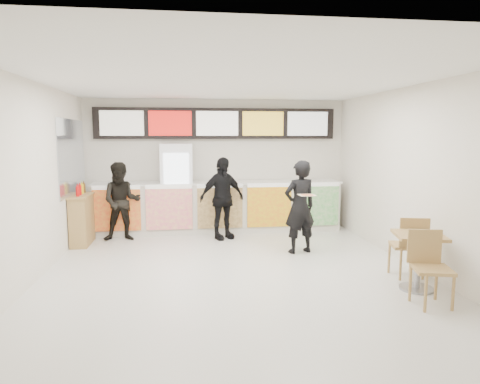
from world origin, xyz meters
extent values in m
plane|color=beige|center=(0.00, 0.00, 0.00)|extent=(7.00, 7.00, 0.00)
plane|color=white|center=(0.00, 0.00, 3.00)|extent=(7.00, 7.00, 0.00)
plane|color=silver|center=(0.00, 3.50, 1.50)|extent=(6.00, 0.00, 6.00)
plane|color=silver|center=(-3.00, 0.00, 1.50)|extent=(0.00, 7.00, 7.00)
plane|color=silver|center=(3.00, 0.00, 1.50)|extent=(0.00, 7.00, 7.00)
cube|color=silver|center=(0.00, 3.10, 0.55)|extent=(5.50, 0.70, 1.10)
cube|color=silver|center=(0.00, 3.10, 1.12)|extent=(5.56, 0.76, 0.04)
cube|color=red|center=(-2.20, 2.72, 0.61)|extent=(0.99, 0.02, 0.90)
cube|color=#D42F7A|center=(-1.10, 2.72, 0.61)|extent=(0.99, 0.02, 0.90)
cube|color=brown|center=(0.00, 2.72, 0.61)|extent=(0.99, 0.02, 0.90)
cube|color=gold|center=(1.10, 2.72, 0.61)|extent=(0.99, 0.02, 0.90)
cube|color=green|center=(2.20, 2.72, 0.61)|extent=(0.99, 0.02, 0.90)
cube|color=black|center=(0.00, 3.42, 2.45)|extent=(5.50, 0.12, 0.70)
cube|color=silver|center=(-2.12, 3.35, 2.45)|extent=(0.95, 0.02, 0.55)
cube|color=red|center=(-1.06, 3.35, 2.45)|extent=(0.95, 0.02, 0.55)
cube|color=white|center=(0.00, 3.35, 2.45)|extent=(0.95, 0.02, 0.55)
cube|color=yellow|center=(1.06, 3.35, 2.45)|extent=(0.95, 0.02, 0.55)
cube|color=silver|center=(2.12, 3.35, 2.45)|extent=(0.95, 0.02, 0.55)
cube|color=white|center=(-0.93, 3.12, 1.00)|extent=(0.70, 0.65, 2.00)
cube|color=white|center=(-0.93, 2.78, 1.05)|extent=(0.54, 0.02, 1.50)
cylinder|color=#188839|center=(-1.14, 2.82, 0.45)|extent=(0.07, 0.07, 0.22)
cylinder|color=#DB4112|center=(-1.00, 2.82, 0.45)|extent=(0.07, 0.07, 0.22)
cylinder|color=red|center=(-0.86, 2.82, 0.45)|extent=(0.07, 0.07, 0.22)
cylinder|color=blue|center=(-0.72, 2.82, 0.45)|extent=(0.07, 0.07, 0.22)
cylinder|color=#DB4112|center=(-1.14, 2.82, 0.83)|extent=(0.07, 0.07, 0.22)
cylinder|color=red|center=(-1.00, 2.82, 0.83)|extent=(0.07, 0.07, 0.22)
cylinder|color=blue|center=(-0.86, 2.82, 0.83)|extent=(0.07, 0.07, 0.22)
cylinder|color=#188839|center=(-0.72, 2.82, 0.83)|extent=(0.07, 0.07, 0.22)
cylinder|color=red|center=(-1.14, 2.82, 1.21)|extent=(0.07, 0.07, 0.22)
cylinder|color=blue|center=(-1.00, 2.82, 1.21)|extent=(0.07, 0.07, 0.22)
cylinder|color=#188839|center=(-0.86, 2.82, 1.21)|extent=(0.07, 0.07, 0.22)
cylinder|color=#DB4112|center=(-0.72, 2.82, 1.21)|extent=(0.07, 0.07, 0.22)
cylinder|color=blue|center=(-1.14, 2.82, 1.59)|extent=(0.07, 0.07, 0.22)
cylinder|color=#188839|center=(-1.00, 2.82, 1.59)|extent=(0.07, 0.07, 0.22)
cylinder|color=#DB4112|center=(-0.86, 2.82, 1.59)|extent=(0.07, 0.07, 0.22)
cylinder|color=red|center=(-0.72, 2.82, 1.59)|extent=(0.07, 0.07, 0.22)
cube|color=#B2B7BF|center=(-2.99, 2.45, 1.75)|extent=(0.01, 2.00, 1.50)
imported|color=black|center=(1.35, 1.12, 0.87)|extent=(0.72, 0.56, 1.73)
imported|color=black|center=(-2.06, 2.51, 0.82)|extent=(0.81, 0.65, 1.64)
imported|color=black|center=(0.02, 2.39, 0.87)|extent=(1.10, 0.80, 1.73)
cube|color=beige|center=(1.35, 0.67, 1.15)|extent=(0.28, 0.28, 0.01)
cone|color=#CC7233|center=(1.35, 0.67, 1.16)|extent=(0.36, 0.36, 0.02)
cube|color=#AC854E|center=(2.50, -0.99, 0.79)|extent=(0.78, 0.78, 0.04)
cylinder|color=gray|center=(2.50, -0.99, 0.39)|extent=(0.09, 0.09, 0.78)
cylinder|color=gray|center=(2.50, -0.99, 0.02)|extent=(0.48, 0.48, 0.03)
cube|color=#AC854E|center=(2.36, -1.57, 0.49)|extent=(0.55, 0.55, 0.04)
cube|color=#AC854E|center=(2.36, -1.37, 0.73)|extent=(0.43, 0.13, 0.45)
cube|color=#AC854E|center=(2.64, -0.42, 0.49)|extent=(0.55, 0.55, 0.04)
cube|color=#AC854E|center=(2.64, -0.62, 0.73)|extent=(0.43, 0.13, 0.45)
cube|color=#AC854E|center=(-2.82, 2.29, 0.48)|extent=(0.32, 0.86, 0.96)
cube|color=#AC854E|center=(-2.82, 2.29, 0.99)|extent=(0.36, 0.90, 0.04)
cylinder|color=red|center=(-2.82, 2.05, 1.10)|extent=(0.06, 0.06, 0.19)
cylinder|color=red|center=(-2.82, 2.23, 1.10)|extent=(0.06, 0.06, 0.19)
cylinder|color=yellow|center=(-2.82, 2.42, 1.10)|extent=(0.06, 0.06, 0.19)
cylinder|color=brown|center=(-2.82, 2.59, 1.10)|extent=(0.06, 0.06, 0.19)
camera|label=1|loc=(-0.76, -6.48, 2.19)|focal=32.00mm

